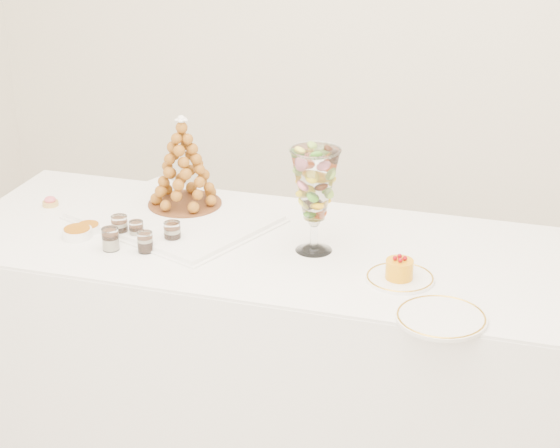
% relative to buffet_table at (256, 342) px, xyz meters
% --- Properties ---
extents(buffet_table, '(2.13, 0.96, 0.79)m').
position_rel_buffet_table_xyz_m(buffet_table, '(0.00, 0.00, 0.00)').
color(buffet_table, white).
rests_on(buffet_table, ground).
extents(lace_tray, '(0.75, 0.65, 0.02)m').
position_rel_buffet_table_xyz_m(lace_tray, '(-0.34, 0.07, 0.41)').
color(lace_tray, white).
rests_on(lace_tray, buffet_table).
extents(macaron_vase, '(0.16, 0.16, 0.35)m').
position_rel_buffet_table_xyz_m(macaron_vase, '(0.21, 0.00, 0.62)').
color(macaron_vase, white).
rests_on(macaron_vase, buffet_table).
extents(cake_plate, '(0.21, 0.21, 0.01)m').
position_rel_buffet_table_xyz_m(cake_plate, '(0.53, -0.11, 0.40)').
color(cake_plate, white).
rests_on(cake_plate, buffet_table).
extents(spare_plate, '(0.26, 0.26, 0.01)m').
position_rel_buffet_table_xyz_m(spare_plate, '(0.70, -0.32, 0.40)').
color(spare_plate, white).
rests_on(spare_plate, buffet_table).
extents(pink_tart, '(0.06, 0.06, 0.04)m').
position_rel_buffet_table_xyz_m(pink_tart, '(-0.82, 0.03, 0.41)').
color(pink_tart, tan).
rests_on(pink_tart, buffet_table).
extents(verrine_a, '(0.06, 0.06, 0.08)m').
position_rel_buffet_table_xyz_m(verrine_a, '(-0.45, -0.13, 0.43)').
color(verrine_a, white).
rests_on(verrine_a, buffet_table).
extents(verrine_b, '(0.05, 0.05, 0.07)m').
position_rel_buffet_table_xyz_m(verrine_b, '(-0.38, -0.12, 0.43)').
color(verrine_b, white).
rests_on(verrine_b, buffet_table).
extents(verrine_c, '(0.06, 0.06, 0.08)m').
position_rel_buffet_table_xyz_m(verrine_c, '(-0.25, -0.11, 0.43)').
color(verrine_c, white).
rests_on(verrine_c, buffet_table).
extents(verrine_d, '(0.06, 0.06, 0.08)m').
position_rel_buffet_table_xyz_m(verrine_d, '(-0.42, -0.23, 0.43)').
color(verrine_d, white).
rests_on(verrine_d, buffet_table).
extents(verrine_e, '(0.06, 0.06, 0.07)m').
position_rel_buffet_table_xyz_m(verrine_e, '(-0.31, -0.20, 0.43)').
color(verrine_e, white).
rests_on(verrine_e, buffet_table).
extents(ramekin_back, '(0.08, 0.08, 0.03)m').
position_rel_buffet_table_xyz_m(ramekin_back, '(-0.57, -0.13, 0.41)').
color(ramekin_back, white).
rests_on(ramekin_back, buffet_table).
extents(ramekin_front, '(0.10, 0.10, 0.03)m').
position_rel_buffet_table_xyz_m(ramekin_front, '(-0.58, -0.18, 0.41)').
color(ramekin_front, white).
rests_on(ramekin_front, buffet_table).
extents(croquembouche, '(0.27, 0.27, 0.33)m').
position_rel_buffet_table_xyz_m(croquembouche, '(-0.34, 0.17, 0.58)').
color(croquembouche, brown).
rests_on(croquembouche, lace_tray).
extents(mousse_cake, '(0.09, 0.09, 0.08)m').
position_rel_buffet_table_xyz_m(mousse_cake, '(0.53, -0.12, 0.44)').
color(mousse_cake, orange).
rests_on(mousse_cake, cake_plate).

